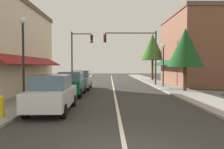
{
  "coord_description": "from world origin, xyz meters",
  "views": [
    {
      "loc": [
        -0.41,
        -4.96,
        2.19
      ],
      "look_at": [
        -0.19,
        12.6,
        1.49
      ],
      "focal_mm": 34.44,
      "sensor_mm": 36.0,
      "label": 1
    }
  ],
  "objects": [
    {
      "name": "parked_car_nearest_left",
      "position": [
        -3.13,
        5.25,
        0.88
      ],
      "size": [
        1.83,
        4.13,
        1.77
      ],
      "rotation": [
        0.0,
        0.0,
        0.02
      ],
      "color": "silver",
      "rests_on": "ground"
    },
    {
      "name": "tree_right_far",
      "position": [
        5.91,
        26.43,
        4.95
      ],
      "size": [
        3.47,
        3.47,
        6.88
      ],
      "color": "#4C331E",
      "rests_on": "ground"
    },
    {
      "name": "traffic_signal_mast_arm",
      "position": [
        2.8,
        19.06,
        4.21
      ],
      "size": [
        5.94,
        0.5,
        6.12
      ],
      "color": "#333333",
      "rests_on": "ground"
    },
    {
      "name": "ground_plane",
      "position": [
        0.0,
        18.0,
        0.0
      ],
      "size": [
        80.0,
        80.0,
        0.0
      ],
      "primitive_type": "plane",
      "color": "#33302D"
    },
    {
      "name": "tree_right_near",
      "position": [
        5.92,
        12.91,
        3.7
      ],
      "size": [
        2.94,
        2.94,
        5.34
      ],
      "color": "#4C331E",
      "rests_on": "ground"
    },
    {
      "name": "parked_car_third_left",
      "position": [
        -3.07,
        15.12,
        0.88
      ],
      "size": [
        1.81,
        4.12,
        1.77
      ],
      "rotation": [
        0.0,
        0.0,
        0.01
      ],
      "color": "#B7BABF",
      "rests_on": "ground"
    },
    {
      "name": "sidewalk_left",
      "position": [
        -5.5,
        18.0,
        0.06
      ],
      "size": [
        2.6,
        56.0,
        0.12
      ],
      "primitive_type": "cube",
      "color": "gray",
      "rests_on": "ground"
    },
    {
      "name": "parked_car_second_left",
      "position": [
        -3.2,
        10.88,
        0.88
      ],
      "size": [
        1.81,
        4.11,
        1.77
      ],
      "rotation": [
        0.0,
        0.0,
        0.01
      ],
      "color": "#0F4C33",
      "rests_on": "ground"
    },
    {
      "name": "street_lamp_left_near",
      "position": [
        -5.19,
        7.04,
        3.28
      ],
      "size": [
        0.36,
        0.36,
        4.89
      ],
      "color": "black",
      "rests_on": "ground"
    },
    {
      "name": "storefront_right_block",
      "position": [
        9.35,
        20.0,
        4.1
      ],
      "size": [
        6.41,
        10.2,
        8.19
      ],
      "color": "brown",
      "rests_on": "ground"
    },
    {
      "name": "lane_center_stripe",
      "position": [
        0.0,
        18.0,
        0.0
      ],
      "size": [
        0.14,
        52.0,
        0.01
      ],
      "primitive_type": "cube",
      "color": "silver",
      "rests_on": "ground"
    },
    {
      "name": "sidewalk_right",
      "position": [
        5.5,
        18.0,
        0.06
      ],
      "size": [
        2.6,
        56.0,
        0.12
      ],
      "primitive_type": "cube",
      "color": "gray",
      "rests_on": "ground"
    },
    {
      "name": "fire_hydrant",
      "position": [
        -4.81,
        3.79,
        0.55
      ],
      "size": [
        0.22,
        0.22,
        0.87
      ],
      "color": "gold",
      "rests_on": "ground"
    },
    {
      "name": "traffic_signal_left_corner",
      "position": [
        -4.04,
        20.23,
        4.0
      ],
      "size": [
        2.57,
        0.5,
        6.18
      ],
      "color": "#333333",
      "rests_on": "ground"
    },
    {
      "name": "street_lamp_right_mid",
      "position": [
        4.96,
        16.34,
        2.99
      ],
      "size": [
        0.36,
        0.36,
        4.38
      ],
      "color": "black",
      "rests_on": "ground"
    }
  ]
}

